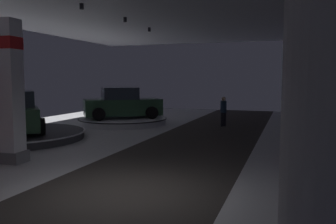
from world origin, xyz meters
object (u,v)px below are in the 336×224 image
display_platform_far_left (123,121)px  display_car_mid_left (13,114)px  brand_sign_pylon (3,89)px  visitor_walking_near (223,110)px  display_car_far_left (122,104)px  display_platform_mid_left (14,135)px

display_platform_far_left → display_car_mid_left: bearing=-108.5°
brand_sign_pylon → visitor_walking_near: bearing=64.9°
visitor_walking_near → display_car_mid_left: bearing=-137.0°
display_platform_far_left → display_car_far_left: bearing=-143.8°
brand_sign_pylon → display_platform_far_left: 9.60m
display_car_mid_left → brand_sign_pylon: bearing=-50.7°
display_platform_far_left → visitor_walking_near: 5.62m
brand_sign_pylon → display_car_mid_left: bearing=129.3°
display_platform_far_left → display_car_mid_left: (-2.03, -6.07, 0.90)m
display_platform_far_left → display_platform_mid_left: bearing=-108.7°
display_car_far_left → brand_sign_pylon: bearing=-85.8°
brand_sign_pylon → display_platform_mid_left: 4.74m
display_car_far_left → visitor_walking_near: bearing=9.8°
display_platform_far_left → visitor_walking_near: bearing=9.7°
display_platform_mid_left → display_car_mid_left: display_car_mid_left is taller
display_car_mid_left → display_platform_mid_left: bearing=133.2°
brand_sign_pylon → display_car_far_left: size_ratio=0.97×
display_platform_far_left → display_car_far_left: display_car_far_left is taller
brand_sign_pylon → display_platform_far_left: brand_sign_pylon is taller
display_car_far_left → display_platform_far_left: bearing=36.2°
display_car_far_left → visitor_walking_near: size_ratio=2.80×
display_car_mid_left → visitor_walking_near: 10.29m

